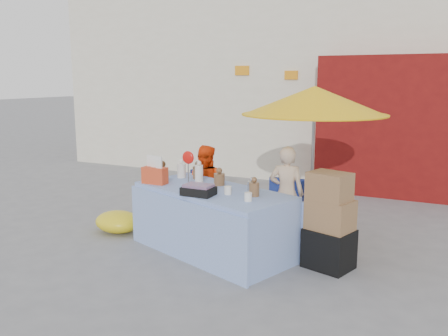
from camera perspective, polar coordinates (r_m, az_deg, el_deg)
The scene contains 10 objects.
ground at distance 6.23m, azimuth -4.47°, elevation -9.83°, with size 80.00×80.00×0.00m, color slate.
backdrop at distance 12.81m, azimuth 15.20°, elevation 14.48°, with size 14.00×8.00×7.80m.
market_table at distance 6.05m, azimuth -1.43°, elevation -6.23°, with size 2.34×1.67×1.29m.
chair_left at distance 6.93m, azimuth -2.83°, elevation -5.43°, with size 0.53×0.52×0.85m.
chair_right at distance 6.45m, azimuth 7.04°, elevation -6.74°, with size 0.53×0.52×0.85m.
vendor_orange at distance 6.96m, azimuth -2.31°, elevation -2.29°, with size 0.60×0.47×1.24m, color #FF430D.
vendor_beige at distance 6.47m, azimuth 7.52°, elevation -3.08°, with size 0.47×0.31×1.30m, color beige.
umbrella at distance 6.35m, azimuth 10.82°, elevation 7.90°, with size 1.90×1.90×2.09m.
box_stack at distance 5.64m, azimuth 12.57°, elevation -6.65°, with size 0.62×0.56×1.14m.
tarp_bundle at distance 7.03m, azimuth -12.64°, elevation -6.32°, with size 0.68×0.55×0.31m, color yellow.
Camera 1 is at (2.96, -5.03, 2.19)m, focal length 38.00 mm.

